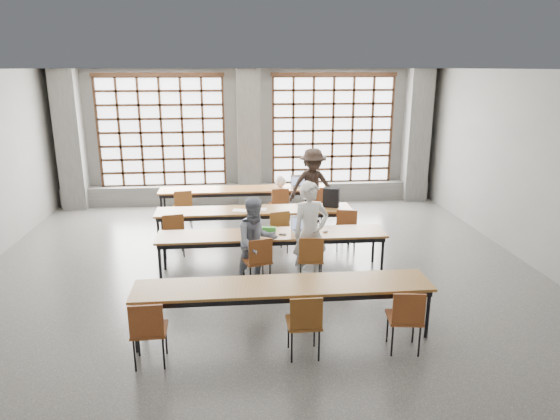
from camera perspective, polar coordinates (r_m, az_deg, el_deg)
The scene contains 39 objects.
floor at distance 8.56m, azimuth -2.12°, elevation -8.37°, with size 11.00×11.00×0.00m, color #464644.
ceiling at distance 7.80m, azimuth -2.39°, elevation 15.76°, with size 11.00×11.00×0.00m, color silver.
wall_back at distance 13.41m, azimuth -3.62°, elevation 8.36°, with size 10.00×10.00×0.00m, color #626260.
wall_front at distance 2.93m, azimuth 4.45°, elevation -21.57°, with size 10.00×10.00×0.00m, color #626260.
wall_right at distance 9.66m, azimuth 28.93°, elevation 3.37°, with size 11.00×11.00×0.00m, color #626260.
column_left at distance 13.74m, azimuth -22.83°, elevation 7.33°, with size 0.60×0.55×3.50m, color #52524F.
column_mid at distance 13.14m, azimuth -3.57°, elevation 8.20°, with size 0.60×0.55×3.50m, color #52524F.
column_right at distance 14.02m, azimuth 15.33°, elevation 8.16°, with size 0.60×0.55×3.50m, color #52524F.
window_left at distance 13.43m, azimuth -13.36°, elevation 8.62°, with size 3.32×0.12×3.00m.
window_right at distance 13.58m, azimuth 6.04°, elevation 9.03°, with size 3.32×0.12×3.00m.
sill_ledge at distance 13.50m, azimuth -3.48°, elevation 1.93°, with size 9.80×0.35×0.50m, color #52524F.
desk_row_a at distance 12.02m, azimuth -4.21°, elevation 2.18°, with size 4.00×0.70×0.73m.
desk_row_b at distance 10.24m, azimuth -2.93°, elevation -0.27°, with size 4.00×0.70×0.73m.
desk_row_c at distance 8.77m, azimuth -0.93°, elevation -3.08°, with size 4.00×0.70×0.73m.
desk_row_d at distance 6.79m, azimuth 0.39°, elevation -9.01°, with size 4.00×0.70×0.73m.
chair_back_left at distance 11.50m, azimuth -11.03°, elevation 0.62°, with size 0.49×0.49×0.88m.
chair_back_mid at distance 11.49m, azimuth -0.08°, elevation 0.91°, with size 0.47×0.47×0.88m.
chair_back_right at distance 11.59m, azimuth 3.86°, elevation 1.01°, with size 0.47×0.47×0.88m.
chair_mid_left at distance 9.74m, azimuth -12.11°, elevation -2.27°, with size 0.49×0.50×0.88m.
chair_mid_centre at distance 9.71m, azimuth -0.27°, elevation -1.96°, with size 0.52×0.52×0.88m.
chair_mid_right at distance 9.92m, azimuth 7.60°, elevation -1.71°, with size 0.50×0.50×0.88m.
chair_front_left at distance 8.21m, azimuth -2.51°, elevation -5.41°, with size 0.52×0.53×0.88m.
chair_front_right at distance 8.30m, azimuth 3.53°, elevation -5.20°, with size 0.46×0.46×0.88m.
chair_near_left at distance 6.34m, azimuth -14.84°, elevation -12.78°, with size 0.44×0.44×0.88m.
chair_near_mid at distance 6.31m, azimuth 2.84°, elevation -12.39°, with size 0.42×0.43×0.88m.
chair_near_right at distance 6.60m, azimuth 14.21°, elevation -11.52°, with size 0.47×0.47×0.88m.
student_male at distance 8.30m, azimuth 3.48°, elevation -2.68°, with size 0.64×0.42×1.76m, color silver.
student_female at distance 8.25m, azimuth -2.73°, elevation -3.66°, with size 0.74×0.57×1.51m, color #172547.
student_back at distance 11.63m, azimuth 3.74°, elevation 2.77°, with size 1.13×0.65×1.75m, color black.
laptop_front at distance 8.89m, azimuth 2.49°, elevation -1.97°, with size 0.41×0.36×0.26m.
laptop_back at distance 12.20m, azimuth 2.12°, elevation 3.03°, with size 0.36×0.30×0.26m.
mouse at distance 8.85m, azimuth 5.23°, elevation -2.40°, with size 0.10×0.06×0.04m, color white.
green_box at distance 8.81m, azimuth -1.30°, elevation -2.24°, with size 0.25×0.09×0.09m, color green.
phone at distance 8.67m, azimuth 0.31°, elevation -2.80°, with size 0.13×0.06×0.01m, color black.
paper_sheet_b at distance 10.17m, azimuth -4.61°, elevation -0.03°, with size 0.30×0.21×0.00m, color white.
paper_sheet_c at distance 10.23m, azimuth -2.38°, elevation 0.11°, with size 0.30×0.21×0.00m, color white.
backpack at distance 10.41m, azimuth 5.87°, elevation 1.45°, with size 0.32×0.20×0.40m, color black.
plastic_bag at distance 12.08m, azimuth 0.04°, elevation 3.30°, with size 0.26×0.21×0.29m, color white.
red_pouch at distance 6.43m, azimuth -14.73°, elevation -12.73°, with size 0.20×0.08×0.06m, color #AC152E.
Camera 1 is at (-0.43, -7.79, 3.54)m, focal length 32.00 mm.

